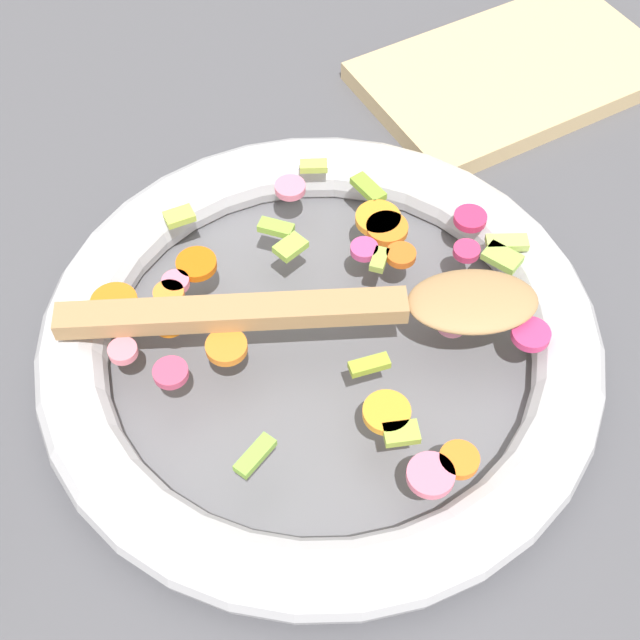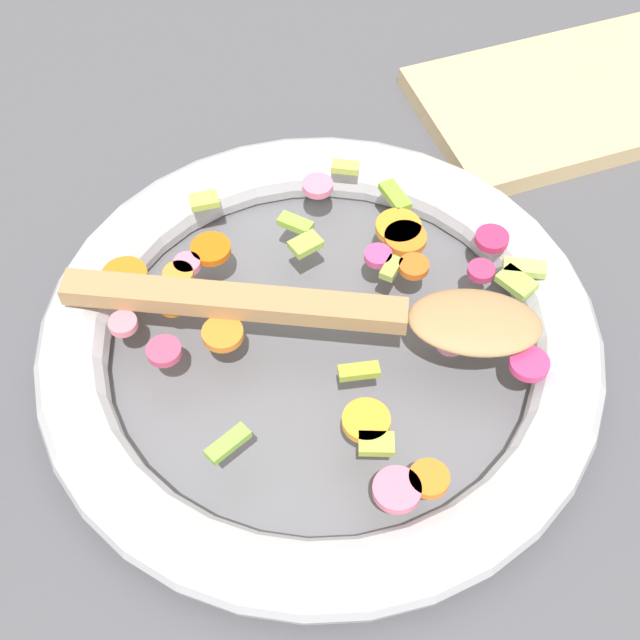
# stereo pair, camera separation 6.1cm
# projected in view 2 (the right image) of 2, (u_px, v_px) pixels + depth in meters

# --- Properties ---
(ground_plane) EXTENTS (4.00, 4.00, 0.00)m
(ground_plane) POSITION_uv_depth(u_px,v_px,m) (320.00, 360.00, 0.65)
(ground_plane) COLOR #4C4C51
(skillet) EXTENTS (0.40, 0.40, 0.05)m
(skillet) POSITION_uv_depth(u_px,v_px,m) (320.00, 343.00, 0.63)
(skillet) COLOR slate
(skillet) RESTS_ON ground_plane
(chopped_vegetables) EXTENTS (0.31, 0.30, 0.01)m
(chopped_vegetables) POSITION_uv_depth(u_px,v_px,m) (337.00, 299.00, 0.62)
(chopped_vegetables) COLOR orange
(chopped_vegetables) RESTS_ON skillet
(wooden_spoon) EXTENTS (0.31, 0.18, 0.01)m
(wooden_spoon) POSITION_uv_depth(u_px,v_px,m) (351.00, 311.00, 0.60)
(wooden_spoon) COLOR #A87F51
(wooden_spoon) RESTS_ON chopped_vegetables
(cutting_board) EXTENTS (0.28, 0.17, 0.02)m
(cutting_board) POSITION_uv_depth(u_px,v_px,m) (574.00, 98.00, 0.81)
(cutting_board) COLOR tan
(cutting_board) RESTS_ON ground_plane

